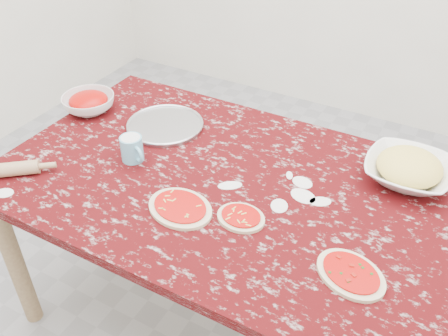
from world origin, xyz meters
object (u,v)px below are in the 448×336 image
sauce_bowl (89,103)px  rolling_pin (2,170)px  worktable (224,197)px  flour_mug (132,149)px  cheese_bowl (408,171)px  pizza_tray (165,125)px

sauce_bowl → rolling_pin: (0.05, -0.50, -0.01)m
worktable → rolling_pin: size_ratio=6.36×
flour_mug → rolling_pin: bearing=-138.4°
cheese_bowl → rolling_pin: (-1.25, -0.67, -0.01)m
pizza_tray → sauce_bowl: (-0.36, -0.05, 0.03)m
pizza_tray → flour_mug: size_ratio=2.59×
flour_mug → rolling_pin: (-0.34, -0.30, -0.02)m
pizza_tray → cheese_bowl: cheese_bowl is taller
pizza_tray → sauce_bowl: size_ratio=1.39×
sauce_bowl → flour_mug: (0.39, -0.20, 0.02)m
pizza_tray → sauce_bowl: 0.36m
flour_mug → worktable: bearing=9.4°
worktable → rolling_pin: (-0.69, -0.36, 0.11)m
worktable → flour_mug: 0.38m
rolling_pin → flour_mug: bearing=41.6°
sauce_bowl → flour_mug: 0.44m
worktable → pizza_tray: pizza_tray is taller
worktable → flour_mug: (-0.35, -0.06, 0.13)m
worktable → sauce_bowl: bearing=169.1°
sauce_bowl → flour_mug: flour_mug is taller
cheese_bowl → flour_mug: bearing=-158.1°
sauce_bowl → rolling_pin: bearing=-84.7°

